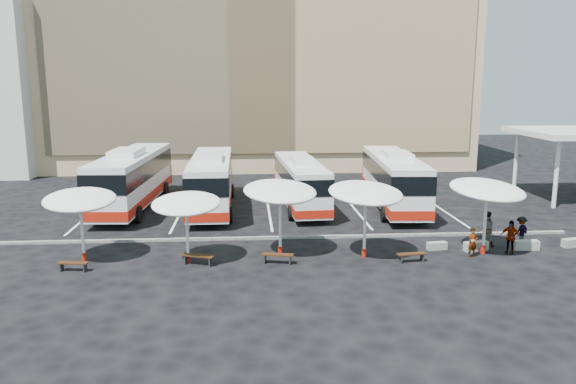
{
  "coord_description": "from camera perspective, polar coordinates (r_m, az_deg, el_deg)",
  "views": [
    {
      "loc": [
        -1.35,
        -30.01,
        8.8
      ],
      "look_at": [
        1.0,
        3.0,
        2.2
      ],
      "focal_mm": 35.0,
      "sensor_mm": 36.0,
      "label": 1
    }
  ],
  "objects": [
    {
      "name": "wood_bench_3",
      "position": [
        28.44,
        12.43,
        -6.3
      ],
      "size": [
        1.48,
        0.58,
        0.44
      ],
      "rotation": [
        0.0,
        0.0,
        0.14
      ],
      "color": "black",
      "rests_on": "ground"
    },
    {
      "name": "sunshade_4",
      "position": [
        30.11,
        19.58,
        0.18
      ],
      "size": [
        4.96,
        4.98,
        3.93
      ],
      "rotation": [
        0.0,
        0.0,
        0.41
      ],
      "color": "white",
      "rests_on": "ground"
    },
    {
      "name": "passenger_0",
      "position": [
        29.9,
        18.25,
        -4.89
      ],
      "size": [
        0.64,
        0.52,
        1.53
      ],
      "primitive_type": "imported",
      "rotation": [
        0.0,
        0.0,
        0.32
      ],
      "color": "black",
      "rests_on": "ground"
    },
    {
      "name": "conc_bench_3",
      "position": [
        33.94,
        26.93,
        -4.61
      ],
      "size": [
        1.24,
        0.63,
        0.45
      ],
      "primitive_type": "cube",
      "rotation": [
        0.0,
        0.0,
        0.2
      ],
      "color": "gray",
      "rests_on": "ground"
    },
    {
      "name": "bus_3",
      "position": [
        39.97,
        10.67,
        1.38
      ],
      "size": [
        3.61,
        12.9,
        4.04
      ],
      "rotation": [
        0.0,
        0.0,
        -0.07
      ],
      "color": "white",
      "rests_on": "ground"
    },
    {
      "name": "bay_lines",
      "position": [
        39.04,
        -1.99,
        -1.75
      ],
      "size": [
        24.15,
        12.0,
        0.01
      ],
      "color": "white",
      "rests_on": "ground"
    },
    {
      "name": "conc_bench_2",
      "position": [
        32.33,
        23.02,
        -4.98
      ],
      "size": [
        1.34,
        0.49,
        0.5
      ],
      "primitive_type": "cube",
      "rotation": [
        0.0,
        0.0,
        -0.04
      ],
      "color": "gray",
      "rests_on": "ground"
    },
    {
      "name": "conc_bench_0",
      "position": [
        30.83,
        14.88,
        -5.31
      ],
      "size": [
        1.11,
        0.51,
        0.4
      ],
      "primitive_type": "cube",
      "rotation": [
        0.0,
        0.0,
        0.15
      ],
      "color": "gray",
      "rests_on": "ground"
    },
    {
      "name": "sunshade_3",
      "position": [
        28.06,
        7.89,
        -0.13
      ],
      "size": [
        4.7,
        4.73,
        3.88
      ],
      "rotation": [
        0.0,
        0.0,
        0.32
      ],
      "color": "white",
      "rests_on": "ground"
    },
    {
      "name": "wood_bench_2",
      "position": [
        27.55,
        -1.07,
        -6.54
      ],
      "size": [
        1.62,
        0.74,
        0.48
      ],
      "rotation": [
        0.0,
        0.0,
        -0.21
      ],
      "color": "black",
      "rests_on": "ground"
    },
    {
      "name": "passenger_3",
      "position": [
        33.12,
        22.58,
        -3.63
      ],
      "size": [
        1.15,
        0.97,
        1.55
      ],
      "primitive_type": "imported",
      "rotation": [
        0.0,
        0.0,
        3.61
      ],
      "color": "black",
      "rests_on": "ground"
    },
    {
      "name": "bus_2",
      "position": [
        39.35,
        1.27,
        1.11
      ],
      "size": [
        3.17,
        11.58,
        3.64
      ],
      "rotation": [
        0.0,
        0.0,
        0.06
      ],
      "color": "white",
      "rests_on": "ground"
    },
    {
      "name": "bus_0",
      "position": [
        40.62,
        -15.52,
        1.48
      ],
      "size": [
        3.71,
        13.57,
        4.26
      ],
      "rotation": [
        0.0,
        0.0,
        -0.06
      ],
      "color": "white",
      "rests_on": "ground"
    },
    {
      "name": "curb_divider",
      "position": [
        31.76,
        -1.48,
        -4.67
      ],
      "size": [
        34.0,
        0.25,
        0.15
      ],
      "primitive_type": "cube",
      "color": "black",
      "rests_on": "ground"
    },
    {
      "name": "wood_bench_1",
      "position": [
        27.7,
        -9.09,
        -6.56
      ],
      "size": [
        1.66,
        0.95,
        0.49
      ],
      "rotation": [
        0.0,
        0.0,
        -0.35
      ],
      "color": "black",
      "rests_on": "ground"
    },
    {
      "name": "sandstone_building",
      "position": [
        62.01,
        -2.91,
        14.8
      ],
      "size": [
        42.0,
        18.25,
        29.6
      ],
      "color": "tan",
      "rests_on": "ground"
    },
    {
      "name": "passenger_2",
      "position": [
        31.13,
        21.65,
        -4.27
      ],
      "size": [
        1.05,
        1.02,
        1.76
      ],
      "primitive_type": "imported",
      "rotation": [
        0.0,
        0.0,
        -0.75
      ],
      "color": "black",
      "rests_on": "ground"
    },
    {
      "name": "passenger_1",
      "position": [
        32.04,
        19.5,
        -3.55
      ],
      "size": [
        1.07,
        0.92,
        1.92
      ],
      "primitive_type": "imported",
      "rotation": [
        0.0,
        0.0,
        2.92
      ],
      "color": "black",
      "rests_on": "ground"
    },
    {
      "name": "wood_bench_0",
      "position": [
        28.35,
        -20.99,
        -6.88
      ],
      "size": [
        1.45,
        0.56,
        0.43
      ],
      "rotation": [
        0.0,
        0.0,
        -0.14
      ],
      "color": "black",
      "rests_on": "ground"
    },
    {
      "name": "ground",
      "position": [
        31.3,
        -1.44,
        -5.05
      ],
      "size": [
        120.0,
        120.0,
        0.0
      ],
      "primitive_type": "plane",
      "color": "black",
      "rests_on": "ground"
    },
    {
      "name": "conc_bench_1",
      "position": [
        31.22,
        18.55,
        -5.23
      ],
      "size": [
        1.36,
        0.75,
        0.49
      ],
      "primitive_type": "cube",
      "rotation": [
        0.0,
        0.0,
        0.26
      ],
      "color": "gray",
      "rests_on": "ground"
    },
    {
      "name": "sunshade_1",
      "position": [
        27.45,
        -10.3,
        -1.18
      ],
      "size": [
        3.61,
        3.65,
        3.49
      ],
      "rotation": [
        0.0,
        0.0,
        -0.09
      ],
      "color": "white",
      "rests_on": "ground"
    },
    {
      "name": "sunshade_2",
      "position": [
        28.18,
        -0.81,
        0.03
      ],
      "size": [
        4.76,
        4.79,
        3.89
      ],
      "rotation": [
        0.0,
        0.0,
        0.35
      ],
      "color": "white",
      "rests_on": "ground"
    },
    {
      "name": "sunshade_0",
      "position": [
        29.09,
        -20.39,
        -0.76
      ],
      "size": [
        4.03,
        4.07,
        3.63
      ],
      "rotation": [
        0.0,
        0.0,
        0.18
      ],
      "color": "white",
      "rests_on": "ground"
    },
    {
      "name": "bus_1",
      "position": [
        39.17,
        -7.79,
        1.25
      ],
      "size": [
        3.09,
        12.66,
        4.01
      ],
      "rotation": [
        0.0,
        0.0,
        0.01
      ],
      "color": "white",
      "rests_on": "ground"
    }
  ]
}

